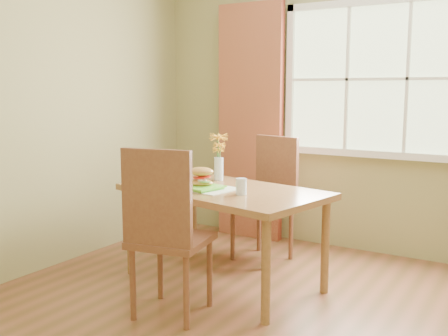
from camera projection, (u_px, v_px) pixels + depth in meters
room at (281, 102)px, 2.81m from camera, size 4.24×3.84×2.74m
window at (377, 79)px, 4.37m from camera, size 1.62×0.06×1.32m
curtain_left at (250, 123)px, 4.94m from camera, size 0.65×0.08×2.20m
dining_table at (223, 198)px, 3.78m from camera, size 1.59×1.08×0.71m
chair_near at (165, 227)px, 3.18m from camera, size 0.52×0.52×1.08m
chair_far at (269, 192)px, 4.38m from camera, size 0.51×0.51×1.03m
placemat at (204, 188)px, 3.76m from camera, size 0.49×0.39×0.01m
plate at (202, 188)px, 3.71m from camera, size 0.30×0.30×0.01m
croissant_sandwich at (201, 177)px, 3.74m from camera, size 0.22×0.18×0.14m
water_glass at (241, 187)px, 3.54m from camera, size 0.07×0.07×0.11m
flower_vase at (219, 152)px, 4.07m from camera, size 0.15×0.15×0.37m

